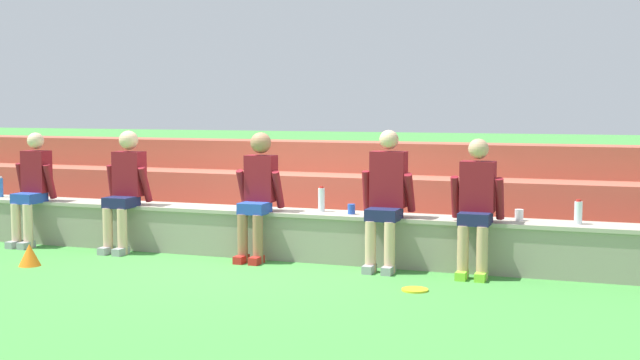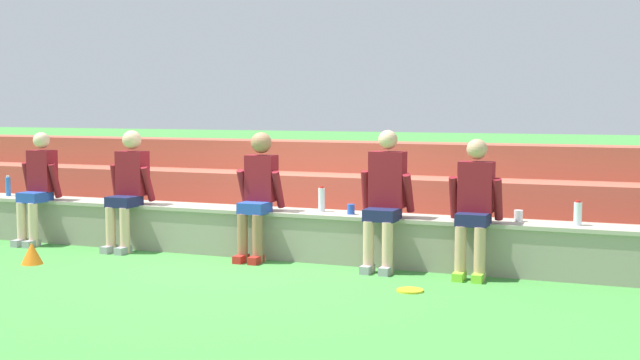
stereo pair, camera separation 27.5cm
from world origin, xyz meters
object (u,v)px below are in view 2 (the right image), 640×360
at_px(water_bottle_near_right, 322,199).
at_px(water_bottle_mid_right, 578,213).
at_px(sports_cone, 32,253).
at_px(person_left_of_center, 128,186).
at_px(person_far_left, 38,185).
at_px(plastic_cup_middle, 518,216).
at_px(person_center, 258,191).
at_px(person_far_right, 474,204).
at_px(frisbee, 410,290).
at_px(plastic_cup_left_end, 351,209).
at_px(person_right_of_center, 385,196).
at_px(water_bottle_near_left, 8,186).

distance_m(water_bottle_near_right, water_bottle_mid_right, 2.65).
bearing_deg(sports_cone, person_left_of_center, 68.34).
distance_m(person_far_left, water_bottle_near_right, 3.55).
relative_size(person_far_left, plastic_cup_middle, 11.82).
xyz_separation_m(person_center, person_far_right, (2.35, -0.05, -0.03)).
height_order(person_center, plastic_cup_middle, person_center).
distance_m(frisbee, sports_cone, 4.04).
relative_size(person_far_right, plastic_cup_left_end, 12.60).
bearing_deg(person_right_of_center, frisbee, -59.89).
relative_size(person_left_of_center, water_bottle_mid_right, 5.70).
height_order(person_far_left, person_right_of_center, person_right_of_center).
height_order(water_bottle_near_left, plastic_cup_left_end, water_bottle_near_left).
xyz_separation_m(person_left_of_center, person_center, (1.64, 0.02, 0.00)).
bearing_deg(sports_cone, person_far_left, 127.15).
height_order(person_left_of_center, sports_cone, person_left_of_center).
xyz_separation_m(water_bottle_near_left, frisbee, (5.55, -1.13, -0.63)).
bearing_deg(person_right_of_center, plastic_cup_left_end, 157.29).
height_order(person_far_left, plastic_cup_middle, person_far_left).
bearing_deg(person_right_of_center, water_bottle_mid_right, 7.06).
xyz_separation_m(person_left_of_center, frisbee, (3.59, -0.89, -0.73)).
distance_m(person_center, plastic_cup_left_end, 1.03).
relative_size(plastic_cup_middle, frisbee, 0.47).
bearing_deg(person_left_of_center, water_bottle_mid_right, 2.66).
bearing_deg(person_right_of_center, person_far_right, -2.25).
bearing_deg(frisbee, plastic_cup_left_end, 131.43).
xyz_separation_m(person_far_left, water_bottle_mid_right, (6.19, 0.27, -0.07)).
height_order(person_right_of_center, sports_cone, person_right_of_center).
distance_m(person_far_left, frisbee, 4.97).
relative_size(person_far_left, water_bottle_near_left, 5.19).
relative_size(person_left_of_center, plastic_cup_middle, 12.13).
distance_m(person_far_left, plastic_cup_left_end, 3.92).
bearing_deg(frisbee, plastic_cup_middle, 56.26).
distance_m(person_center, water_bottle_near_left, 3.61).
bearing_deg(person_center, person_right_of_center, -0.75).
bearing_deg(person_far_left, person_center, 1.13).
relative_size(person_left_of_center, sports_cone, 5.95).
xyz_separation_m(person_left_of_center, water_bottle_near_right, (2.28, 0.27, -0.09)).
bearing_deg(sports_cone, plastic_cup_middle, 16.13).
bearing_deg(plastic_cup_left_end, person_far_right, -9.07).
bearing_deg(frisbee, sports_cone, -176.78).
relative_size(water_bottle_near_left, plastic_cup_left_end, 2.42).
height_order(water_bottle_mid_right, plastic_cup_middle, water_bottle_mid_right).
height_order(person_far_left, person_left_of_center, person_left_of_center).
height_order(person_far_left, water_bottle_near_right, person_far_left).
distance_m(person_center, frisbee, 2.27).
xyz_separation_m(person_far_right, frisbee, (-0.40, -0.85, -0.70)).
relative_size(person_center, person_right_of_center, 0.97).
distance_m(person_far_right, plastic_cup_middle, 0.51).
bearing_deg(frisbee, water_bottle_mid_right, 39.80).
bearing_deg(sports_cone, plastic_cup_left_end, 22.68).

